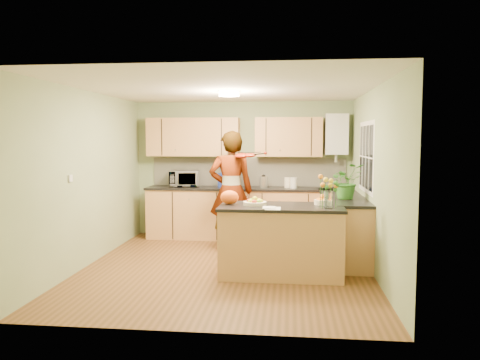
# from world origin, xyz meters

# --- Properties ---
(floor) EXTENTS (4.50, 4.50, 0.00)m
(floor) POSITION_xyz_m (0.00, 0.00, 0.00)
(floor) COLOR #543618
(floor) RESTS_ON ground
(ceiling) EXTENTS (4.00, 4.50, 0.02)m
(ceiling) POSITION_xyz_m (0.00, 0.00, 2.50)
(ceiling) COLOR silver
(ceiling) RESTS_ON wall_back
(wall_back) EXTENTS (4.00, 0.02, 2.50)m
(wall_back) POSITION_xyz_m (0.00, 2.25, 1.25)
(wall_back) COLOR gray
(wall_back) RESTS_ON floor
(wall_front) EXTENTS (4.00, 0.02, 2.50)m
(wall_front) POSITION_xyz_m (0.00, -2.25, 1.25)
(wall_front) COLOR gray
(wall_front) RESTS_ON floor
(wall_left) EXTENTS (0.02, 4.50, 2.50)m
(wall_left) POSITION_xyz_m (-2.00, 0.00, 1.25)
(wall_left) COLOR gray
(wall_left) RESTS_ON floor
(wall_right) EXTENTS (0.02, 4.50, 2.50)m
(wall_right) POSITION_xyz_m (2.00, 0.00, 1.25)
(wall_right) COLOR gray
(wall_right) RESTS_ON floor
(back_counter) EXTENTS (3.64, 0.62, 0.94)m
(back_counter) POSITION_xyz_m (0.10, 1.95, 0.47)
(back_counter) COLOR #C0854C
(back_counter) RESTS_ON floor
(right_counter) EXTENTS (0.62, 2.24, 0.94)m
(right_counter) POSITION_xyz_m (1.70, 0.85, 0.47)
(right_counter) COLOR #C0854C
(right_counter) RESTS_ON floor
(splashback) EXTENTS (3.60, 0.02, 0.52)m
(splashback) POSITION_xyz_m (0.10, 2.23, 1.20)
(splashback) COLOR beige
(splashback) RESTS_ON back_counter
(upper_cabinets) EXTENTS (3.20, 0.34, 0.70)m
(upper_cabinets) POSITION_xyz_m (-0.18, 2.08, 1.85)
(upper_cabinets) COLOR #C0854C
(upper_cabinets) RESTS_ON wall_back
(boiler) EXTENTS (0.40, 0.30, 0.86)m
(boiler) POSITION_xyz_m (1.70, 2.09, 1.90)
(boiler) COLOR white
(boiler) RESTS_ON wall_back
(window_right) EXTENTS (0.01, 1.30, 1.05)m
(window_right) POSITION_xyz_m (1.99, 0.60, 1.55)
(window_right) COLOR white
(window_right) RESTS_ON wall_right
(light_switch) EXTENTS (0.02, 0.09, 0.09)m
(light_switch) POSITION_xyz_m (-1.99, -0.60, 1.30)
(light_switch) COLOR white
(light_switch) RESTS_ON wall_left
(ceiling_lamp) EXTENTS (0.30, 0.30, 0.07)m
(ceiling_lamp) POSITION_xyz_m (0.00, 0.30, 2.46)
(ceiling_lamp) COLOR #FFEABF
(ceiling_lamp) RESTS_ON ceiling
(peninsula_island) EXTENTS (1.63, 0.84, 0.94)m
(peninsula_island) POSITION_xyz_m (0.77, -0.28, 0.47)
(peninsula_island) COLOR #C0854C
(peninsula_island) RESTS_ON floor
(fruit_dish) EXTENTS (0.31, 0.31, 0.11)m
(fruit_dish) POSITION_xyz_m (0.42, -0.28, 0.98)
(fruit_dish) COLOR #F4E3C3
(fruit_dish) RESTS_ON peninsula_island
(orange_bowl) EXTENTS (0.22, 0.22, 0.13)m
(orange_bowl) POSITION_xyz_m (1.32, -0.13, 0.99)
(orange_bowl) COLOR #F4E3C3
(orange_bowl) RESTS_ON peninsula_island
(flower_vase) EXTENTS (0.26, 0.26, 0.48)m
(flower_vase) POSITION_xyz_m (1.37, -0.46, 1.25)
(flower_vase) COLOR silver
(flower_vase) RESTS_ON peninsula_island
(orange_bag) EXTENTS (0.29, 0.26, 0.19)m
(orange_bag) POSITION_xyz_m (0.07, -0.23, 1.03)
(orange_bag) COLOR #FF5B15
(orange_bag) RESTS_ON peninsula_island
(papers) EXTENTS (0.20, 0.27, 0.01)m
(papers) POSITION_xyz_m (0.67, -0.58, 0.94)
(papers) COLOR silver
(papers) RESTS_ON peninsula_island
(violinist) EXTENTS (0.76, 0.55, 1.95)m
(violinist) POSITION_xyz_m (-0.07, 1.03, 0.97)
(violinist) COLOR #DAA585
(violinist) RESTS_ON floor
(violin) EXTENTS (0.67, 0.59, 0.17)m
(violin) POSITION_xyz_m (0.13, 0.81, 1.56)
(violin) COLOR #551005
(violin) RESTS_ON violinist
(microwave) EXTENTS (0.60, 0.46, 0.30)m
(microwave) POSITION_xyz_m (-1.06, 1.98, 1.09)
(microwave) COLOR white
(microwave) RESTS_ON back_counter
(blue_box) EXTENTS (0.37, 0.30, 0.26)m
(blue_box) POSITION_xyz_m (-0.23, 1.98, 1.07)
(blue_box) COLOR navy
(blue_box) RESTS_ON back_counter
(kettle) EXTENTS (0.15, 0.15, 0.28)m
(kettle) POSITION_xyz_m (0.41, 1.93, 1.05)
(kettle) COLOR #BCBCC1
(kettle) RESTS_ON back_counter
(jar_cream) EXTENTS (0.13, 0.13, 0.18)m
(jar_cream) POSITION_xyz_m (0.84, 1.98, 1.03)
(jar_cream) COLOR #F4E3C3
(jar_cream) RESTS_ON back_counter
(jar_white) EXTENTS (0.15, 0.15, 0.19)m
(jar_white) POSITION_xyz_m (0.95, 1.90, 1.03)
(jar_white) COLOR white
(jar_white) RESTS_ON back_counter
(potted_plant) EXTENTS (0.59, 0.55, 0.52)m
(potted_plant) POSITION_xyz_m (1.70, 0.47, 1.20)
(potted_plant) COLOR #307025
(potted_plant) RESTS_ON right_counter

